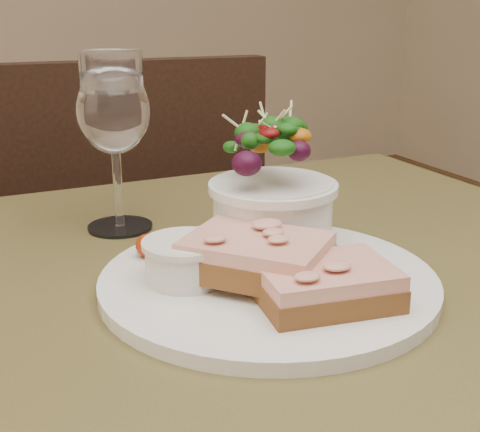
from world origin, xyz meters
name	(u,v)px	position (x,y,z in m)	size (l,w,h in m)	color
cafe_table	(273,395)	(0.00, 0.00, 0.65)	(0.80, 0.80, 0.75)	#4E4421
chair_far	(129,361)	(0.05, 0.71, 0.29)	(0.45, 0.45, 0.90)	black
dinner_plate	(268,281)	(0.00, 0.01, 0.76)	(0.29, 0.29, 0.01)	white
sandwich_front	(326,284)	(0.02, -0.05, 0.78)	(0.12, 0.09, 0.03)	#502A15
sandwich_back	(256,256)	(-0.02, 0.00, 0.79)	(0.14, 0.14, 0.03)	#502A15
ramekin	(186,258)	(-0.07, 0.03, 0.78)	(0.07, 0.07, 0.04)	silver
salad_bowl	(273,184)	(0.04, 0.08, 0.82)	(0.11, 0.11, 0.13)	white
garnish	(155,245)	(-0.07, 0.10, 0.77)	(0.05, 0.04, 0.02)	#0B380A
wine_glass	(114,116)	(-0.08, 0.22, 0.87)	(0.08, 0.08, 0.18)	white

